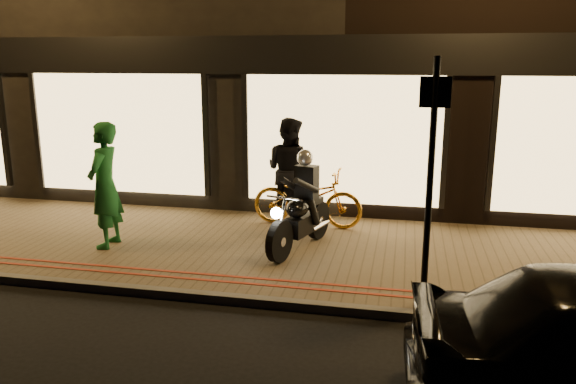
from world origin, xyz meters
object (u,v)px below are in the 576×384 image
object	(u,v)px
bicycle_gold	(307,197)
sign_post	(431,172)
person_green	(105,185)
motorcycle	(301,211)

from	to	relation	value
bicycle_gold	sign_post	bearing A→B (deg)	-142.45
sign_post	person_green	bearing A→B (deg)	165.70
sign_post	person_green	size ratio (longest dim) A/B	1.49
motorcycle	person_green	bearing A→B (deg)	-153.44
bicycle_gold	person_green	world-z (taller)	person_green
sign_post	person_green	xyz separation A→B (m)	(-4.95, 1.26, -0.67)
person_green	bicycle_gold	bearing A→B (deg)	116.90
motorcycle	sign_post	distance (m)	2.78
sign_post	bicycle_gold	distance (m)	3.81
bicycle_gold	person_green	bearing A→B (deg)	125.33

